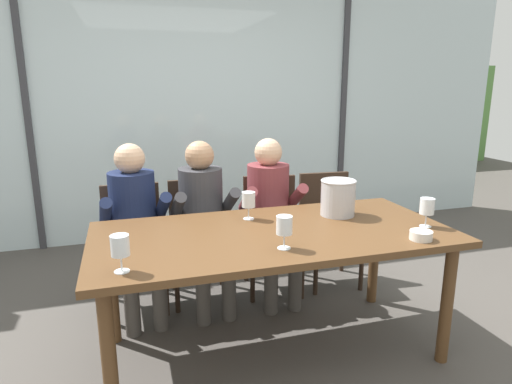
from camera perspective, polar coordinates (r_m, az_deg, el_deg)
name	(u,v)px	position (r m, az deg, el deg)	size (l,w,h in m)	color
ground	(233,282)	(3.73, -2.95, -11.58)	(14.00, 14.00, 0.00)	#4C4742
window_glass_panel	(201,114)	(4.70, -7.16, 10.03)	(7.25, 0.03, 2.60)	silver
window_mullion_left	(28,117)	(4.69, -27.41, 8.61)	(0.06, 0.06, 2.60)	#38383D
window_mullion_right	(343,111)	(5.21, 11.14, 10.24)	(0.06, 0.06, 2.60)	#38383D
hillside_vineyard	(164,117)	(8.81, -11.78, 9.49)	(13.25, 2.40, 1.97)	#568942
dining_table	(273,244)	(2.58, 2.27, -6.73)	(2.05, 0.98, 0.77)	brown
chair_near_curtain	(133,236)	(3.36, -15.61, -5.51)	(0.45, 0.45, 0.89)	#332319
chair_left_of_center	(198,229)	(3.41, -7.51, -4.81)	(0.47, 0.47, 0.89)	#332319
chair_center	(271,224)	(3.52, 1.97, -4.11)	(0.50, 0.50, 0.89)	#332319
chair_right_of_center	(327,219)	(3.69, 9.19, -3.44)	(0.47, 0.47, 0.89)	#332319
person_navy_polo	(135,219)	(3.17, -15.39, -3.33)	(0.49, 0.63, 1.21)	#192347
person_charcoal_jacket	(204,213)	(3.22, -6.80, -2.70)	(0.47, 0.62, 1.21)	#38383D
person_maroon_top	(271,207)	(3.34, 1.93, -1.99)	(0.47, 0.62, 1.21)	brown
ice_bucket_primary	(338,197)	(2.88, 10.55, -0.66)	(0.23, 0.23, 0.23)	#B7B7BC
tasting_bowl	(421,235)	(2.57, 20.56, -5.26)	(0.12, 0.12, 0.05)	silver
wine_glass_by_left_taster	(249,200)	(2.74, -0.98, -1.06)	(0.08, 0.08, 0.17)	silver
wine_glass_near_bucket	(120,246)	(2.07, -17.17, -6.72)	(0.08, 0.08, 0.17)	silver
wine_glass_center_pour	(427,208)	(2.78, 21.24, -1.89)	(0.08, 0.08, 0.17)	silver
wine_glass_by_right_taster	(284,226)	(2.25, 3.68, -4.39)	(0.08, 0.08, 0.17)	silver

